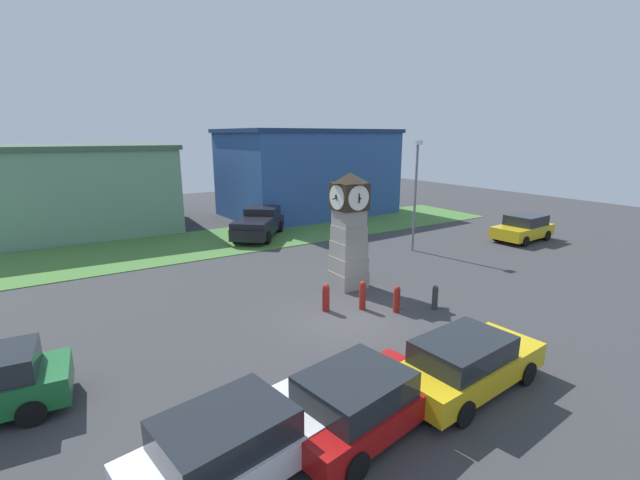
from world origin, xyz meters
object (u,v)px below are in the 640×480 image
Objects in this scene: bollard_end_row at (435,297)px; car_far_lot at (523,228)px; car_navy_sedan at (236,443)px; bollard_near_tower at (326,297)px; pickup_truck at (259,223)px; street_lamp_near_road at (416,188)px; car_by_building at (467,362)px; bollard_mid_row at (363,295)px; car_near_tower at (361,400)px; bollard_far_row at (397,299)px; clock_tower at (349,231)px.

car_far_lot is at bearing 20.40° from bollard_end_row.
car_navy_sedan is at bearing -158.05° from bollard_end_row.
bollard_near_tower is 0.19× the size of pickup_truck.
street_lamp_near_road reaches higher than car_far_lot.
pickup_truck reaches higher than car_by_building.
street_lamp_near_road reaches higher than pickup_truck.
bollard_mid_row is at bearing 80.47° from car_by_building.
car_by_building reaches higher than bollard_mid_row.
street_lamp_near_road is (8.71, 11.01, 2.85)m from car_by_building.
bollard_mid_row is at bearing 36.53° from car_navy_sedan.
bollard_end_row is 0.17× the size of pickup_truck.
street_lamp_near_road is at bearing 27.38° from bollard_near_tower.
car_by_building is (-3.34, -4.24, 0.29)m from bollard_end_row.
street_lamp_near_road is at bearing 41.90° from car_near_tower.
bollard_end_row is at bearing -29.82° from bollard_near_tower.
car_navy_sedan is 24.26m from car_far_lot.
street_lamp_near_road is (9.03, 4.68, 3.07)m from bollard_near_tower.
bollard_mid_row is at bearing 52.06° from car_near_tower.
bollard_far_row is at bearing 28.59° from car_navy_sedan.
clock_tower is 1.07× the size of car_navy_sedan.
car_by_building is (3.33, -0.20, 0.02)m from car_near_tower.
car_near_tower is at bearing -138.10° from street_lamp_near_road.
clock_tower is at bearing -176.03° from car_far_lot.
bollard_far_row is at bearing -163.52° from car_far_lot.
bollard_end_row is at bearing 21.95° from car_navy_sedan.
bollard_far_row is 0.24× the size of car_far_lot.
bollard_end_row is at bearing -21.36° from bollard_far_row.
bollard_mid_row is 0.26× the size of car_near_tower.
car_far_lot is (15.46, 3.40, 0.24)m from bollard_mid_row.
street_lamp_near_road is at bearing -51.36° from pickup_truck.
bollard_near_tower is 6.84m from car_near_tower.
car_navy_sedan is (-7.19, -5.32, 0.18)m from bollard_mid_row.
car_by_building is 0.83× the size of pickup_truck.
car_navy_sedan reaches higher than car_near_tower.
bollard_mid_row is at bearing -26.26° from bollard_near_tower.
car_far_lot is (16.42, 9.10, 0.04)m from car_by_building.
car_near_tower is 16.44m from street_lamp_near_road.
bollard_end_row is at bearing -159.60° from car_far_lot.
clock_tower reaches higher than car_navy_sedan.
bollard_end_row is 0.22× the size of car_near_tower.
car_by_building is 14.33m from street_lamp_near_road.
car_far_lot reaches higher than car_near_tower.
bollard_far_row is 0.22× the size of car_by_building.
bollard_mid_row is 2.80m from bollard_end_row.
car_by_building is (-0.96, -5.70, 0.20)m from bollard_mid_row.
car_navy_sedan is at bearing -151.41° from bollard_far_row.
car_by_building reaches higher than bollard_end_row.
car_far_lot is 0.69× the size of street_lamp_near_road.
bollard_near_tower is 1.14× the size of bollard_end_row.
car_by_building reaches higher than bollard_far_row.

